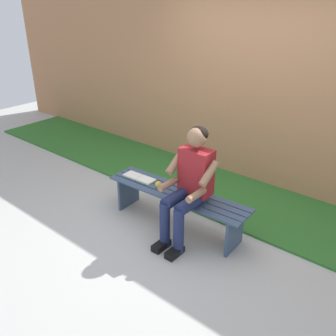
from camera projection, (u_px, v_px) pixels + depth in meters
ground_plane at (51, 232)px, 4.15m from camera, size 10.00×7.00×0.04m
grass_strip at (225, 189)px, 4.99m from camera, size 9.00×1.45×0.03m
brick_wall at (224, 82)px, 5.16m from camera, size 9.50×0.24×2.58m
bench_near at (177, 200)px, 4.11m from camera, size 1.73×0.46×0.43m
person_seated at (189, 182)px, 3.76m from camera, size 0.50×0.69×1.24m
apple at (158, 185)px, 4.15m from camera, size 0.08×0.08×0.08m
book_open at (139, 178)px, 4.36m from camera, size 0.42×0.18×0.02m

